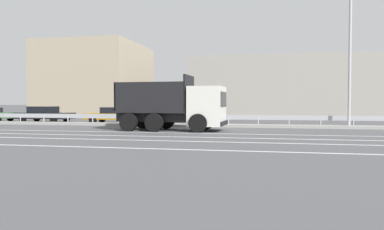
# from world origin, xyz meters

# --- Properties ---
(ground_plane) EXTENTS (320.00, 320.00, 0.00)m
(ground_plane) POSITION_xyz_m (0.00, 0.00, 0.00)
(ground_plane) COLOR #4C4C4F
(lane_strip_0) EXTENTS (64.15, 0.16, 0.01)m
(lane_strip_0) POSITION_xyz_m (-1.96, -3.37, 0.00)
(lane_strip_0) COLOR silver
(lane_strip_0) RESTS_ON ground_plane
(lane_strip_1) EXTENTS (64.15, 0.16, 0.01)m
(lane_strip_1) POSITION_xyz_m (-1.96, -5.55, 0.00)
(lane_strip_1) COLOR silver
(lane_strip_1) RESTS_ON ground_plane
(lane_strip_2) EXTENTS (64.15, 0.16, 0.01)m
(lane_strip_2) POSITION_xyz_m (-1.96, -7.45, 0.00)
(lane_strip_2) COLOR silver
(lane_strip_2) RESTS_ON ground_plane
(lane_strip_3) EXTENTS (64.15, 0.16, 0.01)m
(lane_strip_3) POSITION_xyz_m (-1.96, -10.20, 0.00)
(lane_strip_3) COLOR silver
(lane_strip_3) RESTS_ON ground_plane
(median_island) EXTENTS (35.29, 1.10, 0.18)m
(median_island) POSITION_xyz_m (0.00, 2.10, 0.09)
(median_island) COLOR gray
(median_island) RESTS_ON ground_plane
(median_guardrail) EXTENTS (64.15, 0.09, 0.78)m
(median_guardrail) POSITION_xyz_m (0.00, 2.99, 0.57)
(median_guardrail) COLOR #9EA0A5
(median_guardrail) RESTS_ON ground_plane
(dump_truck) EXTENTS (6.50, 2.84, 3.25)m
(dump_truck) POSITION_xyz_m (-1.08, -1.60, 1.29)
(dump_truck) COLOR silver
(dump_truck) RESTS_ON ground_plane
(median_road_sign) EXTENTS (0.76, 0.16, 2.35)m
(median_road_sign) POSITION_xyz_m (-4.76, 2.10, 1.25)
(median_road_sign) COLOR white
(median_road_sign) RESTS_ON ground_plane
(street_lamp_1) EXTENTS (0.70, 2.39, 10.64)m
(street_lamp_1) POSITION_xyz_m (8.78, 1.94, 5.84)
(street_lamp_1) COLOR #ADADB2
(street_lamp_1) RESTS_ON ground_plane
(parked_car_2) EXTENTS (4.78, 2.17, 1.32)m
(parked_car_2) POSITION_xyz_m (-14.59, 5.03, 0.67)
(parked_car_2) COLOR black
(parked_car_2) RESTS_ON ground_plane
(parked_car_3) EXTENTS (4.29, 2.15, 1.27)m
(parked_car_3) POSITION_xyz_m (-8.44, 5.02, 0.65)
(parked_car_3) COLOR #B27A14
(parked_car_3) RESTS_ON ground_plane
(parked_car_4) EXTENTS (4.22, 2.07, 1.24)m
(parked_car_4) POSITION_xyz_m (-2.46, 4.86, 0.65)
(parked_car_4) COLOR silver
(parked_car_4) RESTS_ON ground_plane
(background_building_0) EXTENTS (10.92, 11.96, 8.67)m
(background_building_0) POSITION_xyz_m (-17.00, 19.77, 4.34)
(background_building_0) COLOR tan
(background_building_0) RESTS_ON ground_plane
(background_building_1) EXTENTS (20.82, 15.41, 6.22)m
(background_building_1) POSITION_xyz_m (6.21, 20.73, 3.11)
(background_building_1) COLOR gray
(background_building_1) RESTS_ON ground_plane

